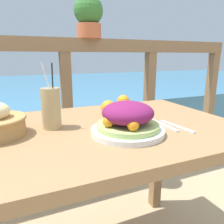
# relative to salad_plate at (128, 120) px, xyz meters

# --- Properties ---
(patio_table) EXTENTS (1.10, 0.74, 0.74)m
(patio_table) POSITION_rel_salad_plate_xyz_m (-0.05, 0.12, -0.16)
(patio_table) COLOR #997047
(patio_table) RESTS_ON ground_plane
(railing_fence) EXTENTS (2.80, 0.08, 1.13)m
(railing_fence) POSITION_rel_salad_plate_xyz_m (-0.05, 0.85, -0.02)
(railing_fence) COLOR brown
(railing_fence) RESTS_ON ground_plane
(sea_backdrop) EXTENTS (12.00, 4.00, 0.53)m
(sea_backdrop) POSITION_rel_salad_plate_xyz_m (-0.05, 3.35, -0.52)
(sea_backdrop) COLOR teal
(sea_backdrop) RESTS_ON ground_plane
(salad_plate) EXTENTS (0.27, 0.27, 0.12)m
(salad_plate) POSITION_rel_salad_plate_xyz_m (0.00, 0.00, 0.00)
(salad_plate) COLOR silver
(salad_plate) RESTS_ON patio_table
(drink_glass) EXTENTS (0.07, 0.07, 0.25)m
(drink_glass) POSITION_rel_salad_plate_xyz_m (-0.24, 0.18, 0.03)
(drink_glass) COLOR tan
(drink_glass) RESTS_ON patio_table
(potted_plant) EXTENTS (0.20, 0.20, 0.28)m
(potted_plant) POSITION_rel_salad_plate_xyz_m (0.13, 0.85, 0.49)
(potted_plant) COLOR #B75B38
(potted_plant) RESTS_ON railing_fence
(fork) EXTENTS (0.02, 0.18, 0.00)m
(fork) POSITION_rel_salad_plate_xyz_m (0.18, 0.03, -0.05)
(fork) COLOR silver
(fork) RESTS_ON patio_table
(knife) EXTENTS (0.04, 0.18, 0.00)m
(knife) POSITION_rel_salad_plate_xyz_m (0.22, -0.01, -0.05)
(knife) COLOR silver
(knife) RESTS_ON patio_table
(orange_near_basket) EXTENTS (0.07, 0.07, 0.07)m
(orange_near_basket) POSITION_rel_salad_plate_xyz_m (0.17, 0.38, -0.02)
(orange_near_basket) COLOR orange
(orange_near_basket) RESTS_ON patio_table
(orange_near_glass) EXTENTS (0.07, 0.07, 0.07)m
(orange_near_glass) POSITION_rel_salad_plate_xyz_m (0.04, 0.27, -0.02)
(orange_near_glass) COLOR orange
(orange_near_glass) RESTS_ON patio_table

